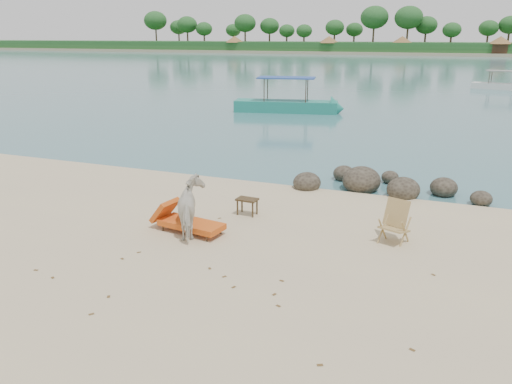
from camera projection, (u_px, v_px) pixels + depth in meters
water at (431, 63)px, 91.46m from camera, size 400.00×400.00×0.00m
far_shore at (443, 51)px, 162.55m from camera, size 420.00×90.00×1.40m
far_scenery at (441, 42)px, 132.00m from camera, size 420.00×18.00×9.50m
boulders at (376, 184)px, 16.57m from camera, size 6.19×2.74×0.95m
cow at (193, 208)px, 12.70m from camera, size 1.50×1.82×1.41m
side_table at (247, 208)px, 14.16m from camera, size 0.62×0.42×0.48m
lounge_chair at (191, 222)px, 12.87m from camera, size 2.25×1.07×0.65m
deck_chair at (394, 224)px, 12.18m from camera, size 0.87×0.90×1.02m
boat_near at (286, 83)px, 33.17m from camera, size 7.88×3.18×3.73m
boat_mid at (503, 74)px, 47.19m from camera, size 6.01×2.65×2.86m
dead_leaves at (225, 279)px, 10.52m from camera, size 8.21×7.10×0.00m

